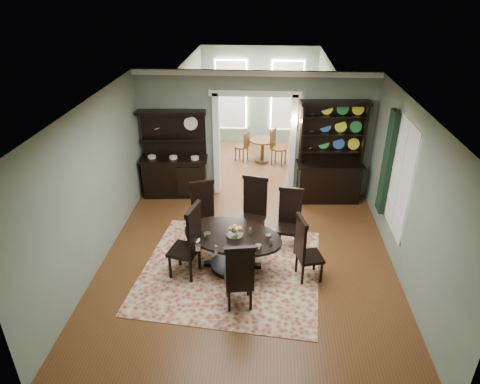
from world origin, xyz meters
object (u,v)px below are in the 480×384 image
Objects in this scene: parlor_table at (262,147)px; sideboard at (175,167)px; welsh_dresser at (330,166)px; dining_table at (232,245)px.

sideboard is at bearing -133.65° from parlor_table.
welsh_dresser reaches higher than sideboard.
dining_table is 5.07m from parlor_table.
dining_table is 3.54m from welsh_dresser.
dining_table is at bearing -129.63° from welsh_dresser.
welsh_dresser is at bearing -5.20° from sideboard.
sideboard reaches higher than dining_table.
parlor_table is at bearing 122.39° from welsh_dresser.
parlor_table is (0.43, 5.05, -0.06)m from dining_table.
dining_table is 3.32m from sideboard.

